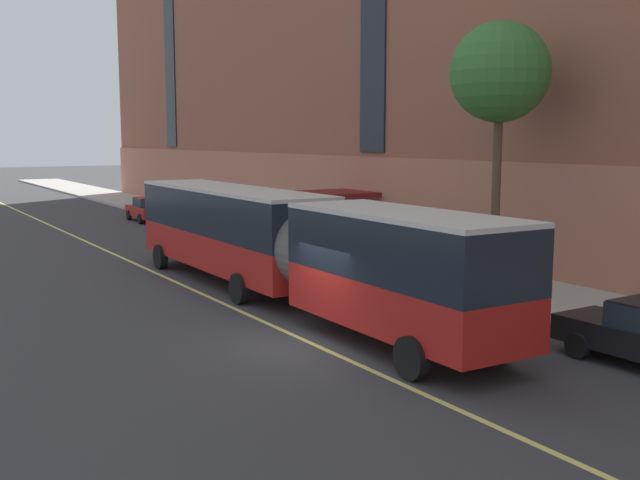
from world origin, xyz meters
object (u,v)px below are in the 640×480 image
parked_car_red_4 (148,209)px  parked_car_green_5 (351,260)px  parked_car_silver_6 (196,221)px  street_tree_mid_block (500,74)px  city_bus (282,240)px  fire_hydrant (273,236)px  parked_car_green_2 (251,234)px

parked_car_red_4 → parked_car_green_5: same height
parked_car_silver_6 → street_tree_mid_block: 20.73m
city_bus → fire_hydrant: (5.81, 11.51, -1.56)m
parked_car_green_2 → fire_hydrant: parked_car_green_2 is taller
fire_hydrant → parked_car_green_2: bearing=-155.0°
street_tree_mid_block → parked_car_silver_6: bearing=100.0°
parked_car_green_2 → parked_car_red_4: 14.82m
city_bus → parked_car_green_2: 11.61m
fire_hydrant → street_tree_mid_block: bearing=-82.7°
parked_car_red_4 → fire_hydrant: size_ratio=5.97×
city_bus → parked_car_red_4: (4.19, 25.57, -1.27)m
parked_car_red_4 → city_bus: bearing=-99.3°
fire_hydrant → parked_car_silver_6: bearing=106.0°
city_bus → fire_hydrant: bearing=63.2°
parked_car_red_4 → fire_hydrant: bearing=-83.5°
street_tree_mid_block → fire_hydrant: street_tree_mid_block is taller
parked_car_green_5 → fire_hydrant: 9.68m
fire_hydrant → city_bus: bearing=-116.8°
parked_car_green_2 → parked_car_green_5: size_ratio=0.98×
parked_car_silver_6 → parked_car_green_2: bearing=-89.4°
parked_car_green_2 → parked_car_silver_6: size_ratio=0.96×
parked_car_green_2 → parked_car_silver_6: same height
parked_car_green_5 → street_tree_mid_block: bearing=-48.3°
parked_car_green_5 → parked_car_red_4: bearing=89.6°
street_tree_mid_block → city_bus: bearing=165.7°
parked_car_green_2 → parked_car_green_5: (-0.16, -8.75, 0.00)m
parked_car_silver_6 → fire_hydrant: 6.13m
city_bus → parked_car_green_5: 4.68m
fire_hydrant → parked_car_green_5: bearing=-100.6°
parked_car_red_4 → parked_car_green_5: bearing=-90.4°
parked_car_green_5 → street_tree_mid_block: street_tree_mid_block is taller
city_bus → parked_car_green_5: size_ratio=4.50×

